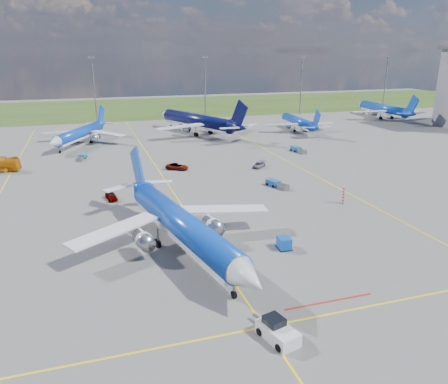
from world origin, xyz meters
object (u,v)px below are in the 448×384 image
object	(u,v)px
bg_jet_nnw	(81,144)
service_car_a	(111,196)
uld_container	(284,243)
bg_jet_ne	(298,131)
main_airliner	(183,250)
bg_jet_n	(198,134)
service_car_b	(177,167)
bg_jet_ene	(382,118)
baggage_tug_w	(277,184)
pushback_tug	(277,331)
baggage_tug_e	(298,150)
service_car_c	(259,165)
baggage_tug_c	(82,157)
warning_post	(343,195)

from	to	relation	value
bg_jet_nnw	service_car_a	distance (m)	50.71
uld_container	service_car_a	size ratio (longest dim) A/B	0.48
bg_jet_ne	main_airliner	distance (m)	93.47
bg_jet_n	bg_jet_ne	world-z (taller)	bg_jet_n
bg_jet_ne	service_car_b	xyz separation A→B (m)	(-47.10, -36.08, 0.68)
bg_jet_ene	baggage_tug_w	size ratio (longest dim) A/B	7.16
pushback_tug	uld_container	xyz separation A→B (m)	(8.58, 16.83, -0.02)
bg_jet_n	baggage_tug_e	xyz separation A→B (m)	(17.92, -32.41, 0.57)
bg_jet_n	service_car_c	distance (m)	43.85
baggage_tug_w	baggage_tug_c	distance (m)	48.86
main_airliner	pushback_tug	xyz separation A→B (m)	(4.08, -20.23, 0.77)
pushback_tug	service_car_c	distance (m)	60.03
service_car_c	baggage_tug_w	bearing A→B (deg)	-51.94
warning_post	service_car_a	distance (m)	39.53
bg_jet_ene	uld_container	size ratio (longest dim) A/B	20.33
bg_jet_ene	baggage_tug_c	size ratio (longest dim) A/B	7.65
baggage_tug_c	main_airliner	bearing A→B (deg)	-62.19
main_airliner	baggage_tug_c	world-z (taller)	main_airliner
main_airliner	bg_jet_ene	bearing A→B (deg)	31.38
uld_container	service_car_b	size ratio (longest dim) A/B	0.38
service_car_a	baggage_tug_w	xyz separation A→B (m)	(30.16, -2.04, -0.12)
main_airliner	service_car_b	distance (m)	40.45
bg_jet_n	bg_jet_ne	xyz separation A→B (m)	(32.27, -3.96, 0.00)
bg_jet_ene	baggage_tug_e	bearing A→B (deg)	40.01
warning_post	uld_container	size ratio (longest dim) A/B	1.59
uld_container	bg_jet_n	bearing A→B (deg)	86.29
service_car_b	bg_jet_ene	bearing A→B (deg)	-27.91
bg_jet_ene	main_airliner	world-z (taller)	main_airliner
baggage_tug_e	service_car_a	bearing A→B (deg)	-160.40
pushback_tug	bg_jet_nnw	bearing A→B (deg)	84.60
bg_jet_n	baggage_tug_c	bearing A→B (deg)	12.57
bg_jet_nnw	baggage_tug_c	world-z (taller)	bg_jet_nnw
warning_post	bg_jet_ne	xyz separation A→B (m)	(25.03, 66.18, -1.50)
main_airliner	service_car_b	size ratio (longest dim) A/B	8.00
pushback_tug	service_car_b	xyz separation A→B (m)	(3.49, 59.96, -0.09)
service_car_b	service_car_c	world-z (taller)	service_car_b
uld_container	service_car_c	world-z (taller)	uld_container
main_airliner	service_car_a	distance (m)	24.69
warning_post	baggage_tug_e	world-z (taller)	warning_post
main_airliner	uld_container	distance (m)	13.13
uld_container	service_car_c	size ratio (longest dim) A/B	0.44
pushback_tug	baggage_tug_w	size ratio (longest dim) A/B	1.08
bg_jet_ne	service_car_b	distance (m)	59.33
service_car_a	bg_jet_n	bearing A→B (deg)	53.81
uld_container	bg_jet_nnw	bearing A→B (deg)	110.73
bg_jet_n	uld_container	world-z (taller)	bg_jet_n
bg_jet_nnw	bg_jet_ne	distance (m)	66.83
service_car_c	baggage_tug_e	distance (m)	18.99
baggage_tug_c	service_car_a	bearing A→B (deg)	-66.14
uld_container	service_car_c	xyz separation A→B (m)	(12.43, 39.41, -0.14)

